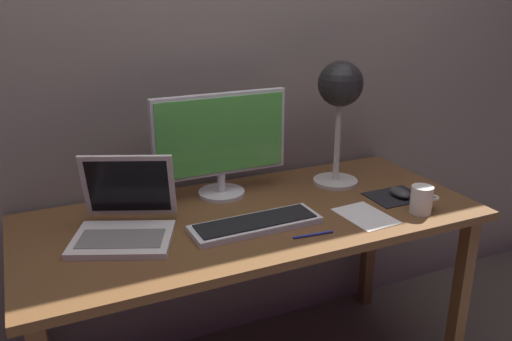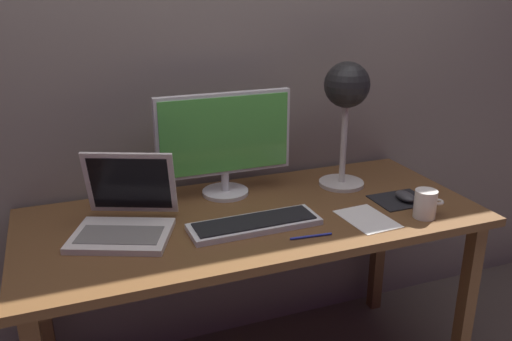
% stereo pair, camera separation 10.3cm
% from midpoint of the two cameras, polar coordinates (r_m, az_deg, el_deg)
% --- Properties ---
extents(back_wall, '(4.80, 0.06, 2.60)m').
position_cam_midpoint_polar(back_wall, '(2.09, -6.47, 13.73)').
color(back_wall, gray).
rests_on(back_wall, ground).
extents(desk, '(1.60, 0.70, 0.74)m').
position_cam_midpoint_polar(desk, '(1.91, -1.89, -6.85)').
color(desk, brown).
rests_on(desk, ground).
extents(monitor, '(0.51, 0.18, 0.39)m').
position_cam_midpoint_polar(monitor, '(1.97, -5.32, 3.26)').
color(monitor, silver).
rests_on(monitor, desk).
extents(keyboard_main, '(0.44, 0.15, 0.03)m').
position_cam_midpoint_polar(keyboard_main, '(1.77, -1.70, -5.74)').
color(keyboard_main, silver).
rests_on(keyboard_main, desk).
extents(laptop, '(0.39, 0.39, 0.25)m').
position_cam_midpoint_polar(laptop, '(1.78, -15.42, -4.46)').
color(laptop, silver).
rests_on(laptop, desk).
extents(desk_lamp, '(0.18, 0.18, 0.49)m').
position_cam_midpoint_polar(desk_lamp, '(2.07, 7.56, 8.10)').
color(desk_lamp, beige).
rests_on(desk_lamp, desk).
extents(mousepad, '(0.20, 0.16, 0.00)m').
position_cam_midpoint_polar(mousepad, '(2.07, 13.28, -2.74)').
color(mousepad, black).
rests_on(mousepad, desk).
extents(mouse, '(0.06, 0.10, 0.03)m').
position_cam_midpoint_polar(mouse, '(2.06, 13.76, -2.35)').
color(mouse, '#38383A').
rests_on(mouse, mousepad).
extents(coffee_mug, '(0.11, 0.08, 0.10)m').
position_cam_midpoint_polar(coffee_mug, '(1.94, 15.87, -3.04)').
color(coffee_mug, white).
rests_on(coffee_mug, desk).
extents(paper_sheet_near_mouse, '(0.16, 0.22, 0.00)m').
position_cam_midpoint_polar(paper_sheet_near_mouse, '(1.89, 10.10, -4.83)').
color(paper_sheet_near_mouse, white).
rests_on(paper_sheet_near_mouse, desk).
extents(pen, '(0.14, 0.02, 0.01)m').
position_cam_midpoint_polar(pen, '(1.72, 4.42, -6.88)').
color(pen, '#2633A5').
rests_on(pen, desk).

